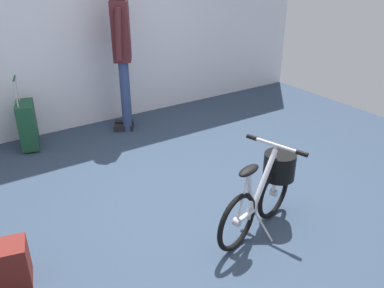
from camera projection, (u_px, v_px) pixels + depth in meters
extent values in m
plane|color=#2D3D51|center=(190.00, 209.00, 3.51)|extent=(6.77, 6.77, 0.00)
cube|color=silver|center=(80.00, 20.00, 4.74)|extent=(6.77, 0.10, 2.62)
torus|color=black|center=(274.00, 193.00, 3.32)|extent=(0.45, 0.17, 0.46)
cylinder|color=#B7B7BC|center=(274.00, 193.00, 3.32)|extent=(0.07, 0.06, 0.06)
torus|color=black|center=(237.00, 222.00, 2.96)|extent=(0.45, 0.17, 0.46)
cylinder|color=#B7B7BC|center=(237.00, 222.00, 2.96)|extent=(0.07, 0.06, 0.06)
cylinder|color=silver|center=(244.00, 217.00, 3.03)|extent=(0.21, 0.09, 0.05)
cylinder|color=silver|center=(264.00, 180.00, 3.11)|extent=(0.32, 0.13, 0.45)
cylinder|color=silver|center=(250.00, 193.00, 2.99)|extent=(0.13, 0.07, 0.39)
cylinder|color=silver|center=(244.00, 217.00, 3.03)|extent=(0.20, 0.08, 0.04)
cylinder|color=silver|center=(274.00, 172.00, 3.22)|extent=(0.08, 0.05, 0.42)
cylinder|color=silver|center=(243.00, 198.00, 2.92)|extent=(0.14, 0.06, 0.38)
ellipsoid|color=black|center=(249.00, 170.00, 2.87)|extent=(0.24, 0.15, 0.05)
cylinder|color=#B7B7BC|center=(276.00, 147.00, 3.11)|extent=(0.03, 0.03, 0.04)
cylinder|color=#B7B7BC|center=(276.00, 145.00, 3.10)|extent=(0.15, 0.43, 0.03)
cylinder|color=black|center=(302.00, 153.00, 2.97)|extent=(0.06, 0.10, 0.04)
cylinder|color=black|center=(252.00, 137.00, 3.23)|extent=(0.06, 0.10, 0.04)
cylinder|color=#B7B7BC|center=(252.00, 211.00, 3.10)|extent=(0.14, 0.05, 0.14)
cylinder|color=#B7B7BC|center=(263.00, 226.00, 3.13)|extent=(0.07, 0.19, 0.22)
cylinder|color=black|center=(279.00, 166.00, 3.26)|extent=(0.32, 0.32, 0.22)
cylinder|color=navy|center=(126.00, 93.00, 5.01)|extent=(0.11, 0.11, 0.88)
cube|color=black|center=(124.00, 123.00, 5.18)|extent=(0.25, 0.19, 0.07)
cylinder|color=navy|center=(125.00, 97.00, 4.87)|extent=(0.11, 0.11, 0.88)
cube|color=black|center=(124.00, 128.00, 5.04)|extent=(0.25, 0.19, 0.07)
cube|color=#4C1E23|center=(121.00, 31.00, 4.61)|extent=(0.33, 0.38, 0.68)
cylinder|color=#4C1E23|center=(121.00, 28.00, 4.79)|extent=(0.11, 0.13, 0.58)
cylinder|color=#4C1E23|center=(118.00, 34.00, 4.42)|extent=(0.11, 0.08, 0.58)
cube|color=#19472D|center=(28.00, 125.00, 4.50)|extent=(0.27, 0.39, 0.52)
cylinder|color=#B7B7BC|center=(16.00, 95.00, 4.21)|extent=(0.02, 0.02, 0.28)
cylinder|color=#B7B7BC|center=(17.00, 88.00, 4.41)|extent=(0.02, 0.02, 0.28)
cylinder|color=#19472D|center=(14.00, 79.00, 4.25)|extent=(0.08, 0.23, 0.02)
cylinder|color=black|center=(36.00, 150.00, 4.52)|extent=(0.04, 0.03, 0.04)
cylinder|color=black|center=(37.00, 141.00, 4.74)|extent=(0.04, 0.03, 0.04)
cube|color=maroon|center=(2.00, 266.00, 2.65)|extent=(0.38, 0.29, 0.31)
cube|color=maroon|center=(4.00, 259.00, 2.78)|extent=(0.24, 0.08, 0.14)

